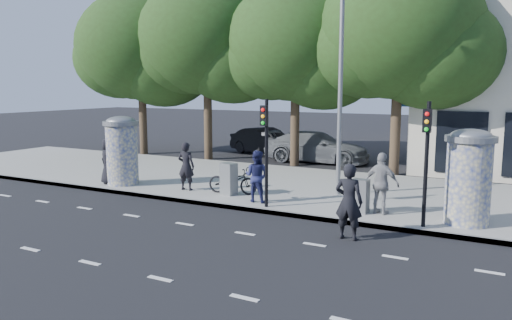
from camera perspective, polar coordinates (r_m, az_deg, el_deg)
The scene contains 24 objects.
ground at distance 12.46m, azimuth -4.44°, elevation -10.06°, with size 120.00×120.00×0.00m, color black.
sidewalk at distance 18.97m, azimuth 7.81°, elevation -3.39°, with size 40.00×8.00×0.15m, color gray.
curb at distance 15.42m, azimuth 2.68°, elevation -6.10°, with size 40.00×0.10×0.16m, color slate.
lane_dash_near at distance 10.78m, azimuth -10.89°, elevation -13.19°, with size 32.00×0.12×0.01m, color silver.
lane_dash_far at distance 13.60m, azimuth -1.24°, elevation -8.41°, with size 32.00×0.12×0.01m, color silver.
ad_column_left at distance 19.97m, azimuth -15.08°, elevation 1.24°, with size 1.36×1.36×2.65m.
ad_column_right at distance 14.89m, azimuth 23.14°, elevation -1.55°, with size 1.36×1.36×2.65m.
traffic_pole_near at distance 15.50m, azimuth 1.12°, elevation 2.10°, with size 0.22×0.31×3.40m.
traffic_pole_far at distance 14.02m, azimuth 18.90°, elevation 0.96°, with size 0.22×0.31×3.40m.
street_lamp at distance 17.51m, azimuth 9.62°, elevation 11.12°, with size 0.25×0.93×8.00m.
tree_far_left at distance 29.73m, azimuth -13.06°, elevation 12.59°, with size 7.20×7.20×9.26m.
tree_mid_left at distance 27.04m, azimuth -5.65°, elevation 13.85°, with size 7.20×7.20×9.57m.
tree_near_left at distance 24.79m, azimuth 4.58°, elevation 13.35°, with size 6.80×6.80×8.97m.
tree_center at distance 22.89m, azimuth 16.08°, elevation 14.08°, with size 7.00×7.00×9.30m.
ped_a at distance 20.13m, azimuth -16.46°, elevation -0.14°, with size 0.89×0.58×1.81m, color black.
ped_b at distance 18.43m, azimuth -7.99°, elevation -0.71°, with size 0.65×0.42×1.77m, color black.
ped_c at distance 16.42m, azimuth 0.08°, elevation -1.86°, with size 0.83×0.65×1.71m, color navy.
ped_e at distance 15.28m, azimuth 14.16°, elevation -2.62°, with size 1.09×0.62×1.86m, color gray.
man_road at distance 13.10m, azimuth 10.56°, elevation -4.70°, with size 0.73×0.48×2.00m, color black.
bicycle at distance 17.70m, azimuth -2.68°, elevation -2.36°, with size 1.81×0.63×0.95m, color black.
cabinet_left at distance 17.56m, azimuth -3.13°, elevation -2.17°, with size 0.54×0.39×1.12m, color slate.
cabinet_right at distance 15.40m, azimuth 11.82°, elevation -4.05°, with size 0.49×0.36×1.02m, color slate.
car_mid at distance 28.81m, azimuth 1.07°, elevation 2.14°, with size 4.64×1.62×1.53m, color black.
car_right at distance 26.12m, azimuth 6.93°, elevation 1.48°, with size 5.48×2.23×1.59m, color slate.
Camera 1 is at (6.37, -9.95, 3.96)m, focal length 35.00 mm.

